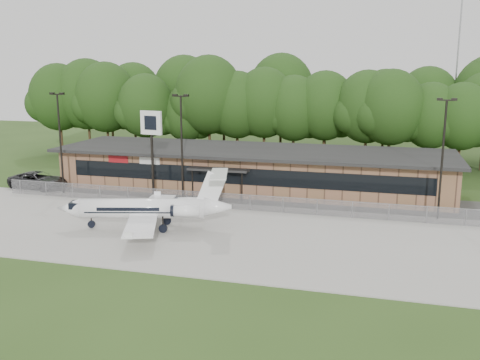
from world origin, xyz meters
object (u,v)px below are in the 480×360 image
(business_jet, at_px, (149,209))
(suv, at_px, (38,180))
(terminal, at_px, (253,168))
(pole_sign, at_px, (151,132))

(business_jet, distance_m, suv, 20.51)
(terminal, xyz_separation_m, suv, (-22.00, -6.01, -1.29))
(business_jet, height_order, suv, business_jet)
(terminal, xyz_separation_m, pole_sign, (-8.18, -7.14, 4.41))
(terminal, xyz_separation_m, business_jet, (-4.34, -16.41, -0.49))
(business_jet, xyz_separation_m, suv, (-17.66, 10.39, -0.79))
(business_jet, bearing_deg, terminal, 60.43)
(suv, bearing_deg, terminal, -67.99)
(business_jet, xyz_separation_m, pole_sign, (-3.84, 9.26, 4.91))
(suv, height_order, pole_sign, pole_sign)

